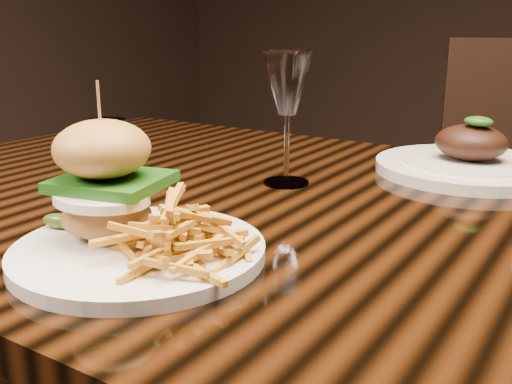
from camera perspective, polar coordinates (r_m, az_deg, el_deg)
The scene contains 5 objects.
dining_table at distance 0.82m, azimuth 9.26°, elevation -7.06°, with size 1.60×0.90×0.75m.
burger_plate at distance 0.64m, azimuth -11.63°, elevation -2.12°, with size 0.27×0.27×0.18m.
wine_glass at distance 0.90m, azimuth 3.02°, elevation 9.90°, with size 0.07×0.07×0.20m.
water_tumbler at distance 1.04m, azimuth -13.90°, elevation 4.39°, with size 0.06×0.06×0.09m, color white.
far_dish at distance 1.05m, azimuth 19.63°, elevation 2.72°, with size 0.30×0.30×0.10m.
Camera 1 is at (0.29, -0.70, 0.99)m, focal length 42.00 mm.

